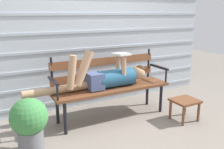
{
  "coord_description": "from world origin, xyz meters",
  "views": [
    {
      "loc": [
        -1.53,
        -2.66,
        1.47
      ],
      "look_at": [
        0.0,
        0.19,
        0.64
      ],
      "focal_mm": 38.68,
      "sensor_mm": 36.0,
      "label": 1
    }
  ],
  "objects_px": {
    "park_bench": "(110,82)",
    "potted_plant": "(29,122)",
    "footstool": "(185,104)",
    "reclining_person": "(106,77)"
  },
  "relations": [
    {
      "from": "park_bench",
      "to": "reclining_person",
      "type": "bearing_deg",
      "value": -141.86
    },
    {
      "from": "footstool",
      "to": "potted_plant",
      "type": "xyz_separation_m",
      "value": [
        -2.04,
        0.18,
        0.1
      ]
    },
    {
      "from": "park_bench",
      "to": "footstool",
      "type": "xyz_separation_m",
      "value": [
        0.85,
        -0.63,
        -0.26
      ]
    },
    {
      "from": "park_bench",
      "to": "potted_plant",
      "type": "height_order",
      "value": "park_bench"
    },
    {
      "from": "park_bench",
      "to": "potted_plant",
      "type": "bearing_deg",
      "value": -159.46
    },
    {
      "from": "footstool",
      "to": "potted_plant",
      "type": "bearing_deg",
      "value": 175.02
    },
    {
      "from": "park_bench",
      "to": "reclining_person",
      "type": "relative_size",
      "value": 0.97
    },
    {
      "from": "potted_plant",
      "to": "park_bench",
      "type": "bearing_deg",
      "value": 20.54
    },
    {
      "from": "park_bench",
      "to": "footstool",
      "type": "relative_size",
      "value": 4.82
    },
    {
      "from": "park_bench",
      "to": "reclining_person",
      "type": "height_order",
      "value": "reclining_person"
    }
  ]
}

